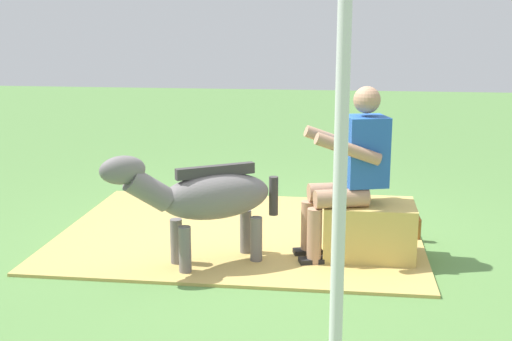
{
  "coord_description": "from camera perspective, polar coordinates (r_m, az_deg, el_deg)",
  "views": [
    {
      "loc": [
        -0.62,
        5.18,
        1.81
      ],
      "look_at": [
        0.09,
        -0.28,
        0.55
      ],
      "focal_mm": 47.09,
      "sensor_mm": 36.0,
      "label": 1
    }
  ],
  "objects": [
    {
      "name": "ground_plane",
      "position": [
        5.53,
        0.54,
        -6.23
      ],
      "size": [
        24.0,
        24.0,
        0.0
      ],
      "primitive_type": "plane",
      "color": "#568442"
    },
    {
      "name": "hay_bale",
      "position": [
        5.21,
        9.56,
        -5.08
      ],
      "size": [
        0.68,
        0.47,
        0.44
      ],
      "primitive_type": "cube",
      "color": "tan",
      "rests_on": "ground"
    },
    {
      "name": "pony_standing",
      "position": [
        4.9,
        -4.4,
        -2.29
      ],
      "size": [
        1.2,
        0.87,
        0.89
      ],
      "color": "slate",
      "rests_on": "ground"
    },
    {
      "name": "person_seated",
      "position": [
        5.04,
        8.0,
        0.3
      ],
      "size": [
        0.72,
        0.54,
        1.32
      ],
      "color": "tan",
      "rests_on": "ground"
    },
    {
      "name": "hay_patch",
      "position": [
        5.77,
        -1.29,
        -5.28
      ],
      "size": [
        3.02,
        2.36,
        0.02
      ],
      "primitive_type": "cube",
      "color": "tan",
      "rests_on": "ground"
    },
    {
      "name": "soda_bottle",
      "position": [
        5.7,
        13.52,
        -4.72
      ],
      "size": [
        0.07,
        0.07,
        0.25
      ],
      "color": "brown",
      "rests_on": "ground"
    },
    {
      "name": "tent_pole_left",
      "position": [
        2.85,
        7.22,
        1.65
      ],
      "size": [
        0.06,
        0.06,
        2.52
      ],
      "primitive_type": "cylinder",
      "color": "silver",
      "rests_on": "ground"
    }
  ]
}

